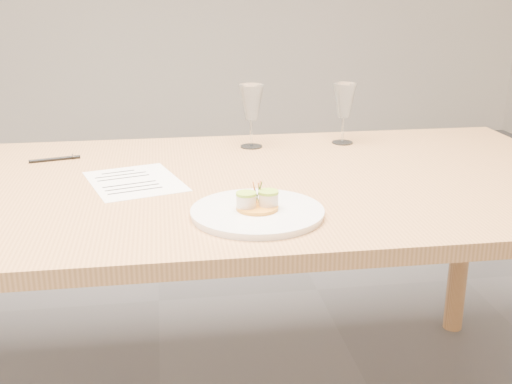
{
  "coord_description": "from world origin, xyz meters",
  "views": [
    {
      "loc": [
        0.05,
        -1.61,
        1.26
      ],
      "look_at": [
        0.25,
        -0.26,
        0.8
      ],
      "focal_mm": 45.0,
      "sensor_mm": 36.0,
      "label": 1
    }
  ],
  "objects": [
    {
      "name": "wine_glass_2",
      "position": [
        0.62,
        0.34,
        0.89
      ],
      "size": [
        0.08,
        0.08,
        0.19
      ],
      "color": "white",
      "rests_on": "dining_table"
    },
    {
      "name": "dinner_plate",
      "position": [
        0.25,
        -0.28,
        0.76
      ],
      "size": [
        0.3,
        0.3,
        0.08
      ],
      "rotation": [
        0.0,
        0.0,
        0.14
      ],
      "color": "white",
      "rests_on": "dining_table"
    },
    {
      "name": "dining_table",
      "position": [
        0.0,
        0.0,
        0.68
      ],
      "size": [
        2.4,
        1.0,
        0.75
      ],
      "color": "tan",
      "rests_on": "ground"
    },
    {
      "name": "wine_glass_1",
      "position": [
        0.32,
        0.34,
        0.89
      ],
      "size": [
        0.08,
        0.08,
        0.2
      ],
      "color": "white",
      "rests_on": "dining_table"
    },
    {
      "name": "ballpoint_pen",
      "position": [
        -0.27,
        0.26,
        0.76
      ],
      "size": [
        0.14,
        0.05,
        0.01
      ],
      "rotation": [
        0.0,
        0.0,
        0.25
      ],
      "color": "black",
      "rests_on": "dining_table"
    },
    {
      "name": "recipe_sheet",
      "position": [
        -0.03,
        0.02,
        0.75
      ],
      "size": [
        0.29,
        0.33,
        0.0
      ],
      "rotation": [
        0.0,
        0.0,
        0.29
      ],
      "color": "white",
      "rests_on": "dining_table"
    }
  ]
}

